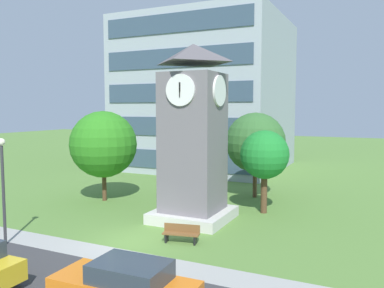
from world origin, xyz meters
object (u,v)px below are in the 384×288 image
object	(u,v)px
clock_tower	(193,143)
tree_near_tower	(265,155)
parked_car_orange	(126,287)
park_bench	(181,233)
tree_by_building	(103,144)
tree_streetside	(255,142)
street_lamp	(3,178)

from	to	relation	value
clock_tower	tree_near_tower	xyz separation A→B (m)	(3.31, 3.31, -0.89)
clock_tower	parked_car_orange	bearing A→B (deg)	-76.19
park_bench	tree_near_tower	world-z (taller)	tree_near_tower
tree_by_building	tree_streetside	xyz separation A→B (m)	(9.34, 5.57, 0.04)
tree_by_building	street_lamp	bearing A→B (deg)	-81.31
park_bench	tree_by_building	size ratio (longest dim) A/B	0.29
tree_streetside	parked_car_orange	xyz separation A→B (m)	(1.02, -17.78, -3.18)
tree_by_building	tree_near_tower	xyz separation A→B (m)	(11.10, 1.58, -0.37)
tree_by_building	tree_near_tower	size ratio (longest dim) A/B	1.22
park_bench	tree_by_building	bearing A→B (deg)	148.10
tree_by_building	tree_streetside	bearing A→B (deg)	30.80
street_lamp	tree_streetside	world-z (taller)	tree_streetside
tree_by_building	tree_near_tower	world-z (taller)	tree_by_building
clock_tower	tree_by_building	world-z (taller)	clock_tower
tree_near_tower	tree_streetside	distance (m)	4.38
tree_streetside	parked_car_orange	distance (m)	18.09
street_lamp	tree_near_tower	bearing A→B (deg)	48.66
tree_near_tower	street_lamp	bearing A→B (deg)	-131.34
street_lamp	parked_car_orange	size ratio (longest dim) A/B	1.06
clock_tower	tree_streetside	bearing A→B (deg)	77.97
park_bench	street_lamp	xyz separation A→B (m)	(-7.51, -3.83, 2.77)
clock_tower	tree_by_building	size ratio (longest dim) A/B	1.60
park_bench	parked_car_orange	xyz separation A→B (m)	(1.41, -6.64, 0.40)
street_lamp	tree_near_tower	world-z (taller)	tree_near_tower
clock_tower	street_lamp	world-z (taller)	clock_tower
street_lamp	tree_streetside	distance (m)	16.95
street_lamp	tree_near_tower	distance (m)	14.63
tree_by_building	parked_car_orange	size ratio (longest dim) A/B	1.32
clock_tower	parked_car_orange	world-z (taller)	clock_tower
street_lamp	parked_car_orange	distance (m)	9.64
tree_near_tower	parked_car_orange	world-z (taller)	tree_near_tower
park_bench	clock_tower	bearing A→B (deg)	106.89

